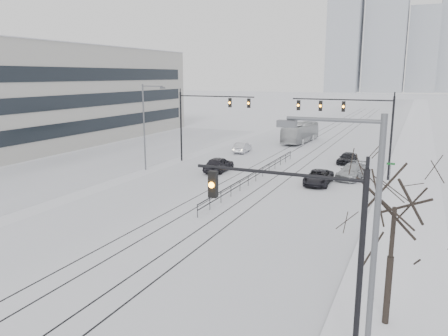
% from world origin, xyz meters
% --- Properties ---
extents(road, '(22.00, 260.00, 0.02)m').
position_xyz_m(road, '(0.00, 60.00, 0.01)').
color(road, silver).
rests_on(road, ground).
extents(sidewalk_east, '(5.00, 260.00, 0.16)m').
position_xyz_m(sidewalk_east, '(13.50, 60.00, 0.08)').
color(sidewalk_east, white).
rests_on(sidewalk_east, ground).
extents(curb, '(0.10, 260.00, 0.12)m').
position_xyz_m(curb, '(11.05, 60.00, 0.06)').
color(curb, gray).
rests_on(curb, ground).
extents(parking_strip, '(14.00, 60.00, 0.03)m').
position_xyz_m(parking_strip, '(-20.00, 35.00, 0.01)').
color(parking_strip, silver).
rests_on(parking_strip, ground).
extents(tram_rails, '(5.30, 180.00, 0.01)m').
position_xyz_m(tram_rails, '(-0.00, 40.00, 0.02)').
color(tram_rails, black).
rests_on(tram_rails, ground).
extents(office_building, '(20.20, 62.20, 14.11)m').
position_xyz_m(office_building, '(-37.97, 35.00, 7.06)').
color(office_building, '#AFADA5').
rests_on(office_building, ground).
extents(skyline, '(96.00, 48.00, 72.00)m').
position_xyz_m(skyline, '(5.02, 273.63, 30.65)').
color(skyline, '#9FA5AE').
rests_on(skyline, ground).
extents(traffic_mast_near, '(6.10, 0.37, 7.00)m').
position_xyz_m(traffic_mast_near, '(10.79, 6.00, 4.56)').
color(traffic_mast_near, black).
rests_on(traffic_mast_near, ground).
extents(traffic_mast_ne, '(9.60, 0.37, 8.00)m').
position_xyz_m(traffic_mast_ne, '(8.15, 34.99, 5.76)').
color(traffic_mast_ne, black).
rests_on(traffic_mast_ne, ground).
extents(traffic_mast_nw, '(9.10, 0.37, 8.00)m').
position_xyz_m(traffic_mast_nw, '(-8.52, 36.00, 5.57)').
color(traffic_mast_nw, black).
rests_on(traffic_mast_nw, ground).
extents(street_light_east, '(2.73, 0.25, 9.00)m').
position_xyz_m(street_light_east, '(12.70, 3.00, 5.21)').
color(street_light_east, '#595B60').
rests_on(street_light_east, ground).
extents(street_light_west, '(2.73, 0.25, 9.00)m').
position_xyz_m(street_light_west, '(-12.20, 30.00, 5.21)').
color(street_light_west, '#595B60').
rests_on(street_light_west, ground).
extents(bare_tree, '(4.40, 4.40, 6.10)m').
position_xyz_m(bare_tree, '(13.20, 9.00, 4.49)').
color(bare_tree, black).
rests_on(bare_tree, ground).
extents(median_fence, '(0.06, 24.00, 1.00)m').
position_xyz_m(median_fence, '(0.00, 30.00, 0.53)').
color(median_fence, black).
rests_on(median_fence, ground).
extents(street_sign, '(0.70, 0.06, 2.40)m').
position_xyz_m(street_sign, '(11.80, 32.00, 1.61)').
color(street_sign, '#595B60').
rests_on(street_sign, ground).
extents(sedan_sb_inner, '(1.87, 4.63, 1.57)m').
position_xyz_m(sedan_sb_inner, '(-4.96, 32.33, 0.79)').
color(sedan_sb_inner, black).
rests_on(sedan_sb_inner, ground).
extents(sedan_sb_outer, '(1.74, 4.17, 1.34)m').
position_xyz_m(sedan_sb_outer, '(-7.00, 44.03, 0.67)').
color(sedan_sb_outer, '#B8B9C1').
rests_on(sedan_sb_outer, ground).
extents(sedan_nb_front, '(2.22, 4.73, 1.31)m').
position_xyz_m(sedan_nb_front, '(5.71, 31.14, 0.66)').
color(sedan_nb_front, black).
rests_on(sedan_nb_front, ground).
extents(sedan_nb_right, '(2.87, 5.23, 1.44)m').
position_xyz_m(sedan_nb_right, '(8.21, 34.74, 0.72)').
color(sedan_nb_right, '#9EA1A5').
rests_on(sedan_nb_right, ground).
extents(sedan_nb_far, '(2.14, 4.00, 1.29)m').
position_xyz_m(sedan_nb_far, '(6.59, 42.21, 0.65)').
color(sedan_nb_far, black).
rests_on(sedan_nb_far, ground).
extents(box_truck, '(3.32, 10.46, 2.86)m').
position_xyz_m(box_truck, '(-2.36, 55.79, 1.43)').
color(box_truck, '#B3B6B7').
rests_on(box_truck, ground).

